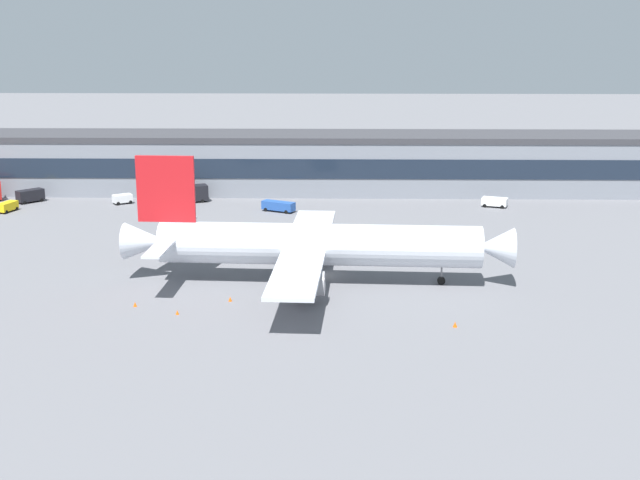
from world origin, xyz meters
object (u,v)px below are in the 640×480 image
baggage_tug (123,198)px  traffic_cone_3 (455,324)px  crew_van (30,195)px  pushback_tractor (494,201)px  traffic_cone_1 (135,304)px  fuel_truck (187,193)px  traffic_cone_2 (177,312)px  traffic_cone_0 (230,299)px  airliner (313,244)px  follow_me_car (7,206)px  belt_loader (278,206)px

baggage_tug → traffic_cone_3: 89.03m
crew_van → pushback_tractor: 91.29m
baggage_tug → traffic_cone_1: (16.46, -62.27, -0.79)m
crew_van → traffic_cone_3: crew_van is taller
baggage_tug → crew_van: bearing=177.2°
pushback_tractor → fuel_truck: (-60.12, 2.90, 0.83)m
crew_van → traffic_cone_3: 102.50m
traffic_cone_3 → traffic_cone_2: bearing=173.5°
traffic_cone_1 → traffic_cone_2: bearing=-26.4°
traffic_cone_0 → traffic_cone_3: bearing=-18.1°
traffic_cone_0 → airliner: bearing=39.6°
airliner → baggage_tug: 64.43m
traffic_cone_2 → fuel_truck: bearing=98.5°
pushback_tractor → traffic_cone_2: size_ratio=9.55×
follow_me_car → traffic_cone_3: follow_me_car is taller
pushback_tractor → belt_loader: belt_loader is taller
crew_van → traffic_cone_1: bearing=-60.9°
fuel_truck → traffic_cone_0: size_ratio=14.45×
baggage_tug → traffic_cone_3: (56.19, -69.06, -0.75)m
pushback_tractor → baggage_tug: bearing=178.9°
fuel_truck → traffic_cone_1: size_ratio=14.77×
crew_van → baggage_tug: crew_van is taller
belt_loader → follow_me_car: belt_loader is taller
baggage_tug → follow_me_car: bearing=-158.9°
baggage_tug → traffic_cone_1: size_ratio=6.85×
pushback_tractor → belt_loader: bearing=-173.1°
pushback_tractor → traffic_cone_0: size_ratio=8.81×
traffic_cone_0 → traffic_cone_2: bearing=-138.4°
crew_van → traffic_cone_2: 77.84m
fuel_truck → traffic_cone_2: 67.44m
airliner → pushback_tractor: size_ratio=10.00×
pushback_tractor → belt_loader: (-41.59, -5.06, 0.10)m
pushback_tractor → airliner: bearing=-124.1°
belt_loader → baggage_tug: size_ratio=1.61×
airliner → crew_van: size_ratio=10.19×
fuel_truck → baggage_tug: fuel_truck is taller
crew_van → traffic_cone_3: bearing=-43.1°
belt_loader → baggage_tug: 31.64m
baggage_tug → traffic_cone_0: size_ratio=6.70×
traffic_cone_0 → traffic_cone_1: traffic_cone_0 is taller
pushback_tractor → follow_me_car: size_ratio=1.13×
belt_loader → traffic_cone_2: belt_loader is taller
airliner → traffic_cone_3: bearing=-45.8°
traffic_cone_0 → traffic_cone_2: traffic_cone_0 is taller
traffic_cone_3 → belt_loader: bearing=111.9°
fuel_truck → traffic_cone_2: fuel_truck is taller
belt_loader → traffic_cone_3: bearing=-68.1°
pushback_tractor → crew_van: bearing=178.5°
fuel_truck → airliner: bearing=-63.4°
pushback_tractor → traffic_cone_1: size_ratio=9.00×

